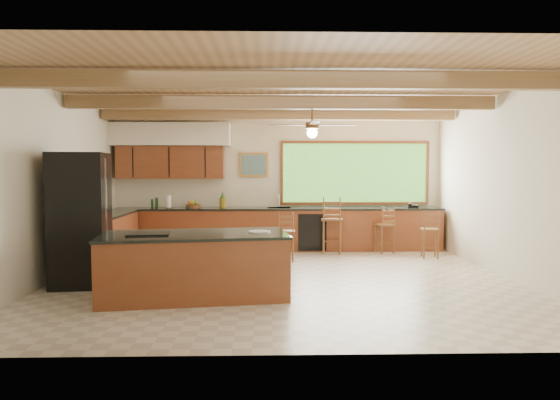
{
  "coord_description": "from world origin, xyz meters",
  "views": [
    {
      "loc": [
        -0.25,
        -7.85,
        1.75
      ],
      "look_at": [
        -0.03,
        0.8,
        1.22
      ],
      "focal_mm": 32.0,
      "sensor_mm": 36.0,
      "label": 1
    }
  ],
  "objects": [
    {
      "name": "ground",
      "position": [
        0.0,
        0.0,
        0.0
      ],
      "size": [
        7.2,
        7.2,
        0.0
      ],
      "primitive_type": "plane",
      "color": "beige",
      "rests_on": "ground"
    },
    {
      "name": "room_shell",
      "position": [
        -0.17,
        0.65,
        2.21
      ],
      "size": [
        7.27,
        6.54,
        3.02
      ],
      "color": "silver",
      "rests_on": "ground"
    },
    {
      "name": "counter_run",
      "position": [
        -0.82,
        2.52,
        0.46
      ],
      "size": [
        7.12,
        3.1,
        1.27
      ],
      "color": "brown",
      "rests_on": "ground"
    },
    {
      "name": "island",
      "position": [
        -1.25,
        -1.05,
        0.44
      ],
      "size": [
        2.65,
        1.51,
        0.89
      ],
      "rotation": [
        0.0,
        0.0,
        0.14
      ],
      "color": "brown",
      "rests_on": "ground"
    },
    {
      "name": "refrigerator",
      "position": [
        -3.05,
        -0.36,
        1.0
      ],
      "size": [
        0.85,
        0.83,
        2.0
      ],
      "rotation": [
        0.0,
        0.0,
        0.1
      ],
      "color": "black",
      "rests_on": "ground"
    },
    {
      "name": "bar_stool_a",
      "position": [
        0.1,
        1.55,
        0.56
      ],
      "size": [
        0.35,
        0.35,
        0.94
      ],
      "rotation": [
        0.0,
        0.0,
        -0.02
      ],
      "color": "brown",
      "rests_on": "ground"
    },
    {
      "name": "bar_stool_b",
      "position": [
        1.11,
        2.39,
        0.7
      ],
      "size": [
        0.5,
        0.5,
        1.18
      ],
      "rotation": [
        0.0,
        0.0,
        -0.19
      ],
      "color": "brown",
      "rests_on": "ground"
    },
    {
      "name": "bar_stool_c",
      "position": [
        2.19,
        2.4,
        0.59
      ],
      "size": [
        0.45,
        0.45,
        0.99
      ],
      "rotation": [
        0.0,
        0.0,
        0.32
      ],
      "color": "brown",
      "rests_on": "ground"
    },
    {
      "name": "bar_stool_d",
      "position": [
        2.96,
        1.79,
        0.56
      ],
      "size": [
        0.38,
        0.38,
        0.94
      ],
      "rotation": [
        0.0,
        0.0,
        -0.13
      ],
      "color": "brown",
      "rests_on": "ground"
    }
  ]
}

